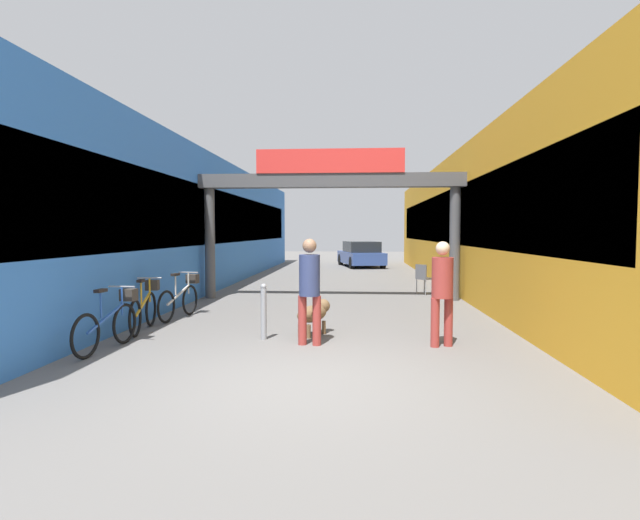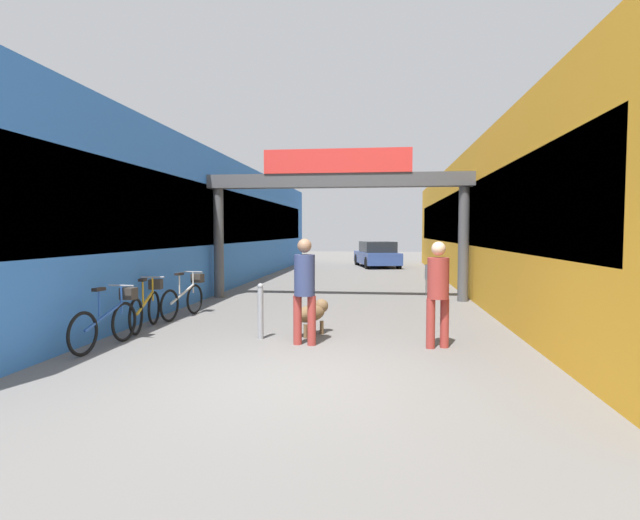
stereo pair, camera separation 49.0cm
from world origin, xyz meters
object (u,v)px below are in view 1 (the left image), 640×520
Objects in this scene: pedestrian_with_dog at (310,284)px; cafe_chair_aluminium_nearer at (423,276)px; parked_car_blue at (361,254)px; bollard_post_metal at (264,311)px; bicycle_orange_second at (145,307)px; bicycle_blue_nearest at (110,322)px; bicycle_silver_third at (181,298)px; pedestrian_companion at (442,287)px; dog_on_leash at (314,313)px.

cafe_chair_aluminium_nearer is at bearing 67.86° from pedestrian_with_dog.
parked_car_blue reaches higher than cafe_chair_aluminium_nearer.
pedestrian_with_dog reaches higher than parked_car_blue.
bollard_post_metal is at bearing 156.23° from pedestrian_with_dog.
bicycle_orange_second is (-3.19, 1.00, -0.56)m from pedestrian_with_dog.
pedestrian_with_dog reaches higher than bicycle_blue_nearest.
pedestrian_with_dog is at bearing -93.25° from parked_car_blue.
bicycle_orange_second is at bearing -99.09° from bicycle_silver_third.
cafe_chair_aluminium_nearer is at bearing 37.47° from bicycle_silver_third.
bicycle_silver_third is at bearing -104.16° from parked_car_blue.
cafe_chair_aluminium_nearer is at bearing 84.87° from pedestrian_companion.
pedestrian_companion is at bearing -86.56° from parked_car_blue.
cafe_chair_aluminium_nearer is at bearing 60.75° from bollard_post_metal.
bicycle_orange_second and bicycle_silver_third have the same top height.
cafe_chair_aluminium_nearer is at bearing 65.29° from dog_on_leash.
bicycle_silver_third is 7.20m from cafe_chair_aluminium_nearer.
pedestrian_companion reaches higher than dog_on_leash.
dog_on_leash is at bearing 89.18° from pedestrian_with_dog.
pedestrian_with_dog reaches higher than pedestrian_companion.
pedestrian_with_dog reaches higher than bicycle_orange_second.
bicycle_silver_third is (0.12, 2.85, 0.00)m from bicycle_blue_nearest.
pedestrian_companion reaches higher than bicycle_silver_third.
bicycle_blue_nearest is at bearing -102.44° from parked_car_blue.
parked_car_blue is (4.14, 18.78, 0.21)m from bicycle_blue_nearest.
pedestrian_with_dog is 7.27m from cafe_chair_aluminium_nearer.
bicycle_orange_second is at bearing 176.50° from dog_on_leash.
cafe_chair_aluminium_nearer reaches higher than dog_on_leash.
parked_car_blue is (1.04, 18.27, -0.36)m from pedestrian_with_dog.
bicycle_blue_nearest is (-5.24, -0.55, -0.53)m from pedestrian_companion.
bicycle_orange_second is at bearing -136.02° from cafe_chair_aluminium_nearer.
pedestrian_with_dog is 3.20m from bicycle_blue_nearest.
pedestrian_with_dog is at bearing -38.14° from bicycle_silver_third.
dog_on_leash is at bearing -3.50° from bicycle_orange_second.
bicycle_orange_second is 1.00× the size of bicycle_silver_third.
bicycle_orange_second is (-5.33, 0.96, -0.53)m from pedestrian_companion.
bicycle_blue_nearest is (-3.12, -1.31, 0.04)m from dog_on_leash.
bicycle_orange_second is 1.74× the size of bollard_post_metal.
bollard_post_metal is (2.37, -0.63, 0.05)m from bicycle_orange_second.
bicycle_blue_nearest is 1.00× the size of bicycle_orange_second.
bollard_post_metal is at bearing -42.52° from bicycle_silver_third.
bicycle_blue_nearest reaches higher than cafe_chair_aluminium_nearer.
bicycle_blue_nearest is 2.85m from bicycle_silver_third.
bicycle_silver_third is at bearing 80.91° from bicycle_orange_second.
pedestrian_companion reaches higher than cafe_chair_aluminium_nearer.
cafe_chair_aluminium_nearer is at bearing 51.08° from bicycle_blue_nearest.
bollard_post_metal is at bearing 173.72° from pedestrian_companion.
dog_on_leash is at bearing -27.20° from bicycle_silver_third.
bicycle_silver_third reaches higher than cafe_chair_aluminium_nearer.
bicycle_blue_nearest is 1.89× the size of cafe_chair_aluminium_nearer.
bollard_post_metal is at bearing -119.25° from cafe_chair_aluminium_nearer.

